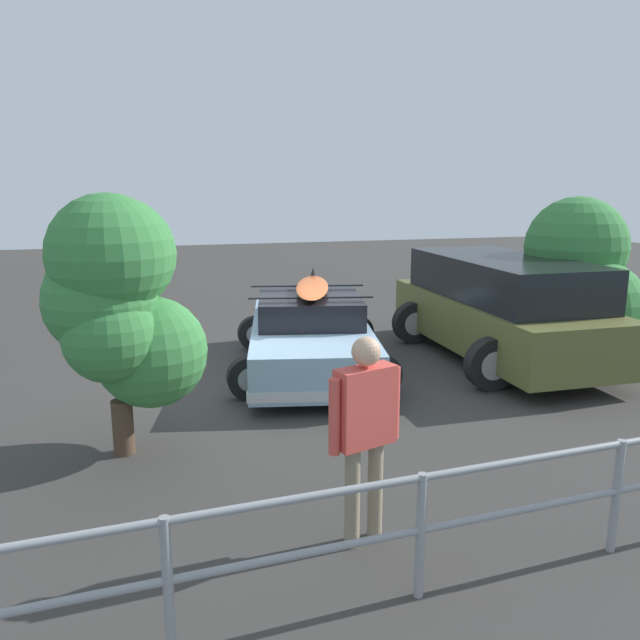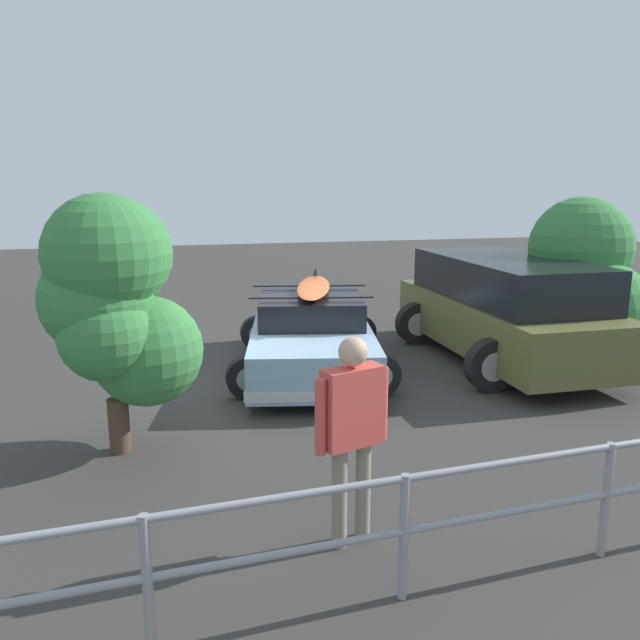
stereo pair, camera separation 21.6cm
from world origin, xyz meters
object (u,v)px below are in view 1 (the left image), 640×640
sedan_car (310,334)px  bush_near_left (119,295)px  person_bystander (365,422)px  bush_near_right (585,282)px  suv_car (501,307)px

sedan_car → bush_near_left: bush_near_left is taller
sedan_car → person_bystander: (0.81, 4.88, 0.47)m
person_bystander → bush_near_left: 3.15m
sedan_car → bush_near_right: bush_near_right is taller
sedan_car → bush_near_right: 4.73m
suv_car → bush_near_left: 6.44m
suv_car → bush_near_left: (5.97, 2.23, 0.87)m
person_bystander → suv_car: bearing=-131.3°
person_bystander → bush_near_right: 6.97m
suv_car → bush_near_left: bearing=20.4°
suv_car → bush_near_left: bush_near_left is taller
sedan_car → suv_car: bearing=175.5°
bush_near_right → suv_car: bearing=-11.3°
sedan_car → suv_car: size_ratio=0.92×
suv_car → person_bystander: 6.15m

